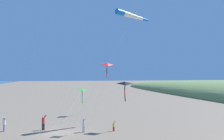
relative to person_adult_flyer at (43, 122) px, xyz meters
The scene contains 9 objects.
ground_plane 2.59m from the person_adult_flyer, 136.33° to the left, with size 600.00×600.00×0.00m, color #756654.
person_adult_flyer is the anchor object (origin of this frame).
person_child_green_jacket 5.37m from the person_adult_flyer, 154.21° to the left, with size 0.60×0.49×1.78m.
person_child_grey_jacket 8.97m from the person_adult_flyer, 161.39° to the left, with size 0.42×0.35×1.25m.
person_bystander_far 4.72m from the person_adult_flyer, ahead, with size 0.45×0.57×1.87m.
kite_delta_striped_overhead 11.47m from the person_adult_flyer, 164.95° to the left, with size 10.20×1.97×6.26m.
kite_delta_rainbow_low_near 10.90m from the person_adult_flyer, 161.43° to the left, with size 8.25×2.31×8.63m.
kite_windsock_blue_topmost 19.11m from the person_adult_flyer, behind, with size 14.70×2.81×16.50m.
kite_delta_teal_far_right 11.50m from the person_adult_flyer, 123.44° to the right, with size 4.88×8.97×4.81m.
Camera 1 is at (0.56, 27.63, 6.84)m, focal length 35.11 mm.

